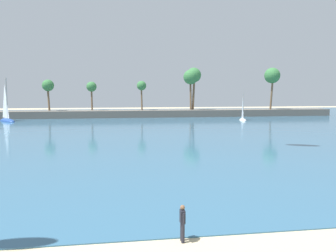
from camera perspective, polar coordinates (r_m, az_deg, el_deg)
sea at (r=69.82m, az=-7.50°, el=0.53°), size 220.00×110.87×0.06m
palm_headland at (r=85.12m, az=-6.80°, el=3.27°), size 109.81×6.42×12.75m
person_at_waterline at (r=15.12m, az=2.49°, el=-16.11°), size 0.21×0.55×1.67m
sailboat_near_shore at (r=76.66m, az=12.67°, el=1.39°), size 2.37×4.86×6.77m
sailboat_far_left at (r=80.54m, az=-25.85°, el=1.37°), size 5.67×6.90×10.07m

